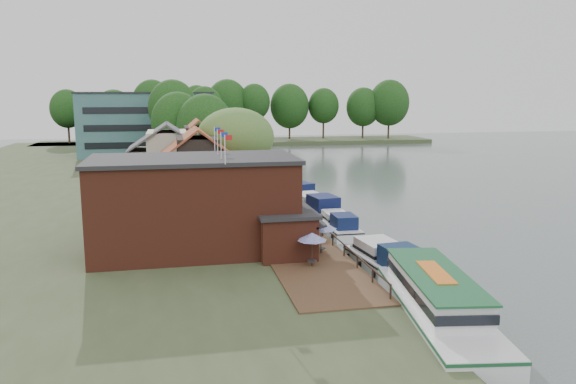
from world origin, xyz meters
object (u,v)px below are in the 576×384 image
pub (220,203)px  tour_boat (438,301)px  umbrella_4 (280,214)px  umbrella_1 (321,238)px  swan (401,300)px  umbrella_0 (312,249)px  cruiser_0 (389,258)px  hotel_block (147,124)px  cruiser_2 (315,205)px  umbrella_2 (300,230)px  cottage_c (198,151)px  umbrella_3 (303,219)px  cottage_b (168,160)px  umbrella_5 (291,207)px  cruiser_3 (292,190)px  cottage_a (198,170)px  willow (236,155)px  cruiser_1 (339,222)px

pub → tour_boat: bearing=-54.4°
umbrella_4 → umbrella_1: bearing=-80.6°
tour_boat → swan: (-0.58, 3.78, -1.32)m
umbrella_0 → cruiser_0: 5.75m
hotel_block → cruiser_2: (19.14, -57.02, -5.81)m
hotel_block → tour_boat: (18.72, -85.99, -5.61)m
cruiser_2 → umbrella_2: bearing=-117.8°
cottage_c → umbrella_3: size_ratio=3.58×
cottage_b → swan: (14.14, -36.21, -5.03)m
pub → cruiser_0: size_ratio=1.88×
umbrella_0 → umbrella_5: 14.74m
umbrella_2 → cottage_b: bearing=112.0°
cottage_b → umbrella_5: 20.04m
cruiser_2 → tour_boat: (-0.41, -28.97, 0.20)m
tour_boat → swan: tour_boat is taller
cruiser_3 → pub: bearing=-133.7°
umbrella_4 → tour_boat: bearing=-76.7°
cottage_a → umbrella_5: 10.86m
willow → cruiser_2: 10.88m
willow → cruiser_1: willow is taller
umbrella_0 → cruiser_2: size_ratio=0.22×
cruiser_0 → swan: cruiser_0 is taller
willow → cruiser_1: (8.07, -13.22, -5.14)m
umbrella_3 → cruiser_1: bearing=36.7°
umbrella_5 → tour_boat: 24.01m
cruiser_2 → tour_boat: tour_boat is taller
pub → cruiser_3: 26.28m
umbrella_3 → umbrella_5: 5.12m
umbrella_0 → umbrella_1: bearing=64.1°
hotel_block → umbrella_2: hotel_block is taller
cottage_a → umbrella_3: bearing=-53.6°
pub → cruiser_1: pub is taller
pub → umbrella_0: size_ratio=8.42×
cottage_c → cruiser_3: 15.33m
umbrella_0 → cruiser_0: size_ratio=0.22×
pub → umbrella_4: (5.77, 5.90, -2.36)m
cottage_c → cruiser_0: size_ratio=0.80×
cottage_b → cruiser_3: (14.69, -1.23, -4.00)m
cruiser_1 → pub: bearing=-148.5°
cruiser_1 → cottage_b: bearing=131.6°
willow → umbrella_4: 14.81m
cruiser_2 → swan: (-0.99, -25.18, -1.12)m
umbrella_5 → cruiser_0: 15.29m
cottage_a → cruiser_0: bearing=-59.3°
cottage_c → umbrella_0: bearing=-81.8°
umbrella_0 → cruiser_2: 20.59m
umbrella_0 → cruiser_0: bearing=-0.7°
umbrella_2 → cruiser_1: bearing=52.3°
umbrella_1 → cruiser_1: 10.66m
umbrella_4 → tour_boat: umbrella_4 is taller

